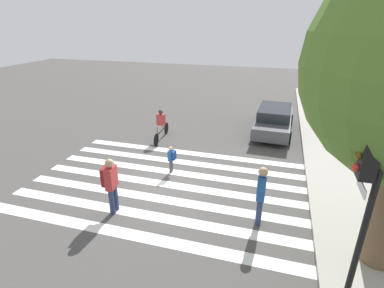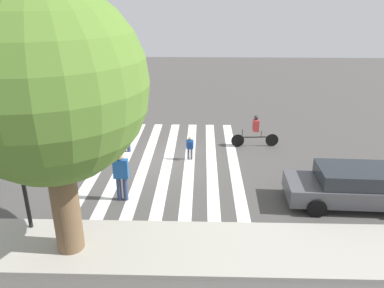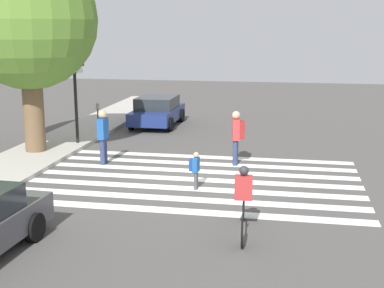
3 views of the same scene
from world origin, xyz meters
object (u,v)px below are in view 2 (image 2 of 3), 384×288
Objects in this scene: traffic_light at (18,142)px; pedestrian_adult_blue_shirt at (190,146)px; cyclist_mid_street at (256,130)px; street_tree at (49,87)px; car_parked_silver_sedan at (354,186)px; pedestrian_adult_yellow_jacket at (125,130)px; pedestrian_adult_tall_backpack at (121,173)px.

pedestrian_adult_blue_shirt is (-4.77, -5.44, -2.28)m from traffic_light.
cyclist_mid_street reaches higher than pedestrian_adult_blue_shirt.
street_tree is 11.06m from cyclist_mid_street.
cyclist_mid_street is 0.49× the size of car_parked_silver_sedan.
pedestrian_adult_blue_shirt is 0.48× the size of cyclist_mid_street.
car_parked_silver_sedan is at bearing 144.03° from pedestrian_adult_yellow_jacket.
street_tree reaches higher than traffic_light.
pedestrian_adult_tall_backpack is (-0.72, 4.49, -0.03)m from pedestrian_adult_yellow_jacket.
pedestrian_adult_tall_backpack is (-0.88, -2.95, -3.75)m from street_tree.
street_tree reaches higher than cyclist_mid_street.
pedestrian_adult_yellow_jacket is at bearing -91.28° from street_tree.
car_parked_silver_sedan is at bearing 112.87° from cyclist_mid_street.
street_tree is 10.28m from car_parked_silver_sedan.
pedestrian_adult_tall_backpack reaches higher than car_parked_silver_sedan.
traffic_light is 10.80m from cyclist_mid_street.
cyclist_mid_street is (-5.39, -5.27, -0.19)m from pedestrian_adult_tall_backpack.
pedestrian_adult_yellow_jacket reaches higher than cyclist_mid_street.
pedestrian_adult_blue_shirt is at bearing -115.92° from street_tree.
traffic_light is 2.70m from street_tree.
traffic_light is at bearing 11.70° from car_parked_silver_sedan.
pedestrian_adult_tall_backpack is (-2.48, -1.84, -1.88)m from traffic_light.
street_tree is (-1.59, 1.10, 1.88)m from traffic_light.
pedestrian_adult_yellow_jacket is at bearing 3.24° from cyclist_mid_street.
pedestrian_adult_yellow_jacket is 9.95m from car_parked_silver_sedan.
pedestrian_adult_blue_shirt is at bearing -30.15° from car_parked_silver_sedan.
pedestrian_adult_yellow_jacket is 3.18m from pedestrian_adult_blue_shirt.
pedestrian_adult_yellow_jacket is (-0.17, -7.44, -3.72)m from street_tree.
pedestrian_adult_tall_backpack is at bearing -106.71° from street_tree.
pedestrian_adult_blue_shirt is 3.52m from cyclist_mid_street.
traffic_light reaches higher than pedestrian_adult_tall_backpack.
street_tree is 1.56× the size of car_parked_silver_sedan.
cyclist_mid_street is at bearing -135.07° from pedestrian_adult_tall_backpack.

